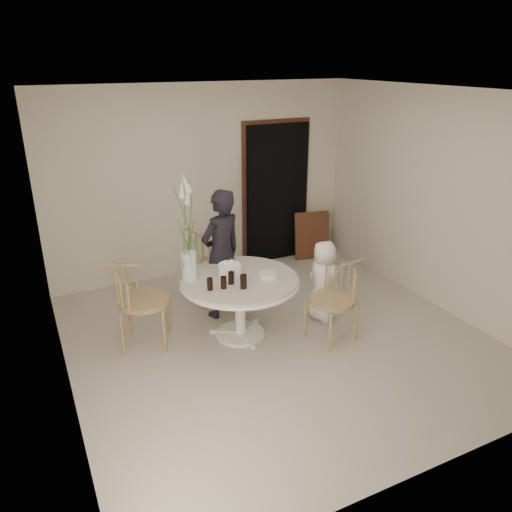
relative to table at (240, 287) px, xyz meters
name	(u,v)px	position (x,y,z in m)	size (l,w,h in m)	color
ground	(277,338)	(0.35, -0.25, -0.62)	(4.50, 4.50, 0.00)	#BFB2A3
room_shell	(280,202)	(0.35, -0.25, 1.00)	(4.50, 4.50, 4.50)	silver
doorway	(277,194)	(1.50, 1.94, 0.43)	(1.00, 0.10, 2.10)	black
door_trim	(276,190)	(1.50, 1.98, 0.49)	(1.12, 0.03, 2.22)	#55301D
table	(240,287)	(0.00, 0.00, 0.00)	(1.33, 1.33, 0.73)	white
picture_frame	(312,235)	(2.02, 1.70, -0.24)	(0.56, 0.04, 0.75)	#55301D
chair_far	(201,257)	(-0.04, 1.14, -0.04)	(0.57, 0.60, 0.89)	tan
chair_right	(341,290)	(1.02, -0.49, -0.04)	(0.58, 0.55, 0.89)	tan
chair_left	(131,293)	(-1.14, 0.37, 0.02)	(0.70, 0.68, 0.98)	tan
girl	(221,254)	(0.02, 0.58, 0.19)	(0.58, 0.38, 1.60)	black
boy	(323,281)	(1.07, -0.06, -0.11)	(0.49, 0.32, 1.01)	white
birthday_cake	(230,270)	(-0.06, 0.13, 0.18)	(0.26, 0.26, 0.18)	white
cola_tumbler_a	(224,283)	(-0.26, -0.17, 0.18)	(0.06, 0.06, 0.13)	black
cola_tumbler_b	(243,282)	(-0.07, -0.26, 0.19)	(0.07, 0.07, 0.15)	black
cola_tumbler_c	(210,284)	(-0.40, -0.14, 0.18)	(0.06, 0.06, 0.13)	black
cola_tumbler_d	(231,278)	(-0.14, -0.10, 0.18)	(0.06, 0.06, 0.14)	black
plate_stack	(269,275)	(0.30, -0.12, 0.14)	(0.21, 0.21, 0.05)	white
flower_vase	(188,243)	(-0.51, 0.21, 0.53)	(0.17, 0.17, 1.19)	silver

